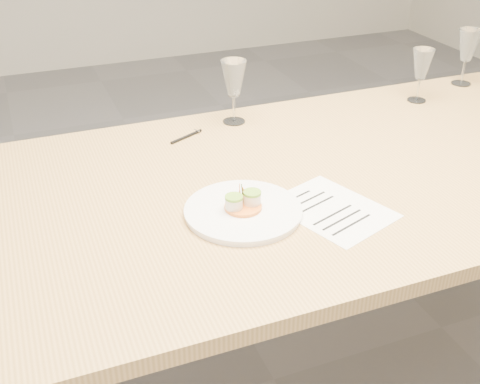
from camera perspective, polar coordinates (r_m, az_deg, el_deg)
name	(u,v)px	position (r m, az deg, el deg)	size (l,w,h in m)	color
ground	(274,379)	(2.06, 3.24, -17.31)	(7.00, 7.00, 0.00)	slate
dining_table	(281,200)	(1.63, 3.91, -0.75)	(2.40, 1.00, 0.75)	tan
dinner_plate	(243,210)	(1.43, 0.31, -1.70)	(0.28, 0.28, 0.07)	white
recipe_sheet	(332,209)	(1.47, 8.69, -1.63)	(0.29, 0.32, 0.00)	white
ballpoint_pen	(187,136)	(1.82, -5.09, 5.27)	(0.11, 0.06, 0.01)	black
wine_glass_0	(234,80)	(1.88, -0.59, 10.60)	(0.08, 0.08, 0.20)	white
wine_glass_1	(422,65)	(2.14, 16.86, 11.45)	(0.07, 0.07, 0.18)	white
wine_glass_2	(468,46)	(2.36, 20.80, 12.80)	(0.08, 0.08, 0.20)	white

